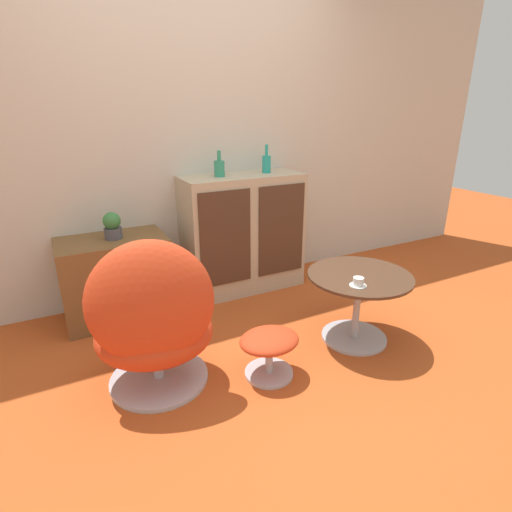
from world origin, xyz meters
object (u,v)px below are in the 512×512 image
at_px(sideboard, 243,233).
at_px(potted_plant, 112,226).
at_px(egg_chair, 153,321).
at_px(vase_leftmost, 219,168).
at_px(coffee_table, 358,297).
at_px(tv_console, 116,278).
at_px(vase_inner_left, 266,163).
at_px(teacup, 358,283).
at_px(ottoman, 269,346).

bearing_deg(sideboard, potted_plant, -178.83).
bearing_deg(egg_chair, vase_leftmost, 50.43).
bearing_deg(coffee_table, potted_plant, 140.89).
bearing_deg(tv_console, vase_leftmost, 1.69).
bearing_deg(tv_console, sideboard, 1.17).
relative_size(sideboard, vase_inner_left, 4.43).
bearing_deg(potted_plant, vase_leftmost, 1.71).
xyz_separation_m(sideboard, egg_chair, (-1.01, -0.98, -0.07)).
bearing_deg(vase_leftmost, tv_console, -178.31).
height_order(vase_leftmost, vase_inner_left, vase_inner_left).
height_order(sideboard, coffee_table, sideboard).
relative_size(tv_console, vase_leftmost, 3.76).
distance_m(vase_inner_left, teacup, 1.36).
xyz_separation_m(tv_console, vase_leftmost, (0.86, 0.03, 0.74)).
bearing_deg(potted_plant, teacup, -45.29).
distance_m(potted_plant, teacup, 1.71).
distance_m(ottoman, coffee_table, 0.72).
bearing_deg(vase_leftmost, sideboard, -1.14).
relative_size(coffee_table, potted_plant, 3.53).
height_order(coffee_table, teacup, teacup).
bearing_deg(sideboard, coffee_table, -74.81).
relative_size(ottoman, coffee_table, 0.53).
relative_size(sideboard, potted_plant, 5.20).
relative_size(vase_inner_left, potted_plant, 1.17).
bearing_deg(vase_inner_left, potted_plant, -178.85).
height_order(egg_chair, coffee_table, egg_chair).
bearing_deg(ottoman, sideboard, 70.84).
height_order(ottoman, teacup, teacup).
bearing_deg(sideboard, teacup, -82.24).
xyz_separation_m(coffee_table, teacup, (-0.13, -0.13, 0.18)).
relative_size(vase_inner_left, teacup, 2.18).
distance_m(coffee_table, teacup, 0.26).
distance_m(egg_chair, coffee_table, 1.32).
bearing_deg(egg_chair, sideboard, 44.19).
distance_m(sideboard, vase_inner_left, 0.60).
relative_size(vase_leftmost, vase_inner_left, 0.88).
distance_m(tv_console, vase_inner_left, 1.48).
bearing_deg(potted_plant, tv_console, -179.14).
relative_size(tv_console, coffee_table, 1.11).
xyz_separation_m(vase_inner_left, teacup, (-0.05, -1.23, -0.56)).
bearing_deg(egg_chair, potted_plant, 91.36).
xyz_separation_m(ottoman, teacup, (0.58, -0.06, 0.30)).
distance_m(egg_chair, ottoman, 0.67).
bearing_deg(ottoman, potted_plant, 118.36).
bearing_deg(coffee_table, ottoman, -174.15).
relative_size(coffee_table, vase_leftmost, 3.40).
relative_size(egg_chair, vase_inner_left, 4.04).
height_order(vase_leftmost, potted_plant, vase_leftmost).
xyz_separation_m(sideboard, ottoman, (-0.41, -1.17, -0.29)).
bearing_deg(vase_leftmost, vase_inner_left, 0.00).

